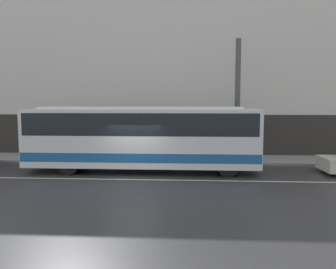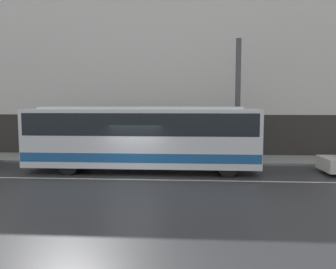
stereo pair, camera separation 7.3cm
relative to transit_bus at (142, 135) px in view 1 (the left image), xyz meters
The scene contains 6 objects.
ground_plane 2.68m from the transit_bus, 94.78° to the right, with size 60.00×60.00×0.00m, color #2D2D30.
sidewalk 4.13m from the transit_bus, 92.44° to the left, with size 60.00×3.17×0.13m.
building_facade 7.01m from the transit_bus, 91.66° to the left, with size 60.00×0.35×13.10m.
lane_stripe 2.68m from the transit_bus, 94.78° to the right, with size 54.00×0.14×0.01m.
transit_bus is the anchor object (origin of this frame).
utility_pole_near 6.35m from the transit_bus, 29.29° to the left, with size 0.31×0.31×7.19m.
Camera 1 is at (2.54, -14.85, 3.50)m, focal length 35.00 mm.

